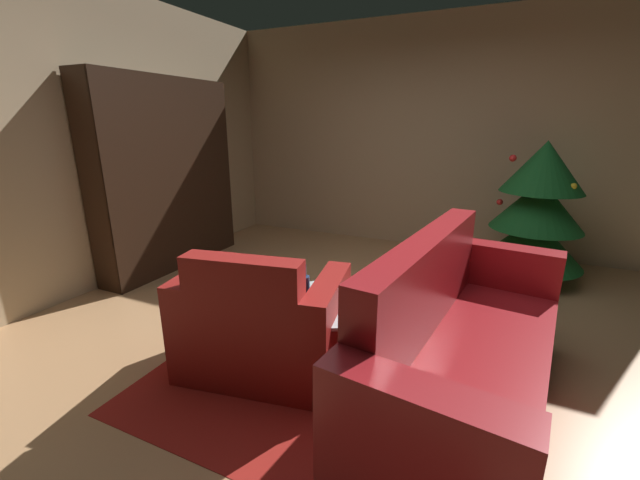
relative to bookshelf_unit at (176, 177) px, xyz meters
name	(u,v)px	position (x,y,z in m)	size (l,w,h in m)	color
ground_plane	(360,341)	(2.46, -0.81, -0.98)	(6.41, 6.41, 0.00)	tan
wall_back	(435,137)	(2.46, 1.86, 0.41)	(5.46, 0.06, 2.79)	tan
wall_left	(86,142)	(-0.24, -0.81, 0.41)	(0.06, 5.40, 2.79)	tan
area_rug	(342,369)	(2.47, -1.20, -0.98)	(2.26, 1.99, 0.01)	maroon
bookshelf_unit	(176,177)	(0.00, 0.00, 0.00)	(0.33, 1.75, 2.02)	black
armchair_red	(262,326)	(1.99, -1.40, -0.67)	(1.11, 0.86, 0.86)	maroon
couch_red	(461,356)	(3.19, -1.26, -0.65)	(0.99, 2.07, 0.98)	maroon
coffee_table	(330,308)	(2.38, -1.20, -0.55)	(0.69, 0.69, 0.48)	black
book_stack_on_table	(324,300)	(2.36, -1.25, -0.48)	(0.20, 0.16, 0.06)	#D5B556
bottle_on_table	(304,292)	(2.28, -1.37, -0.39)	(0.06, 0.06, 0.29)	navy
decorated_tree	(537,210)	(3.64, 1.09, -0.26)	(0.97, 0.97, 1.40)	brown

